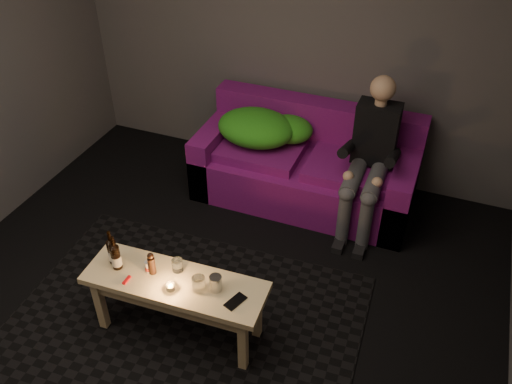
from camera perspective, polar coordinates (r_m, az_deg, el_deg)
floor at (r=3.74m, az=-7.52°, el=-15.05°), size 4.50×4.50×0.00m
room at (r=3.02m, az=-5.82°, el=11.56°), size 4.50×4.50×4.50m
rug at (r=3.81m, az=-7.56°, el=-13.61°), size 2.40×1.80×0.01m
sofa at (r=4.70m, az=5.35°, el=2.61°), size 1.84×0.83×0.79m
green_blanket at (r=4.64m, az=0.65°, el=6.78°), size 0.81×0.55×0.28m
person at (r=4.30m, az=11.94°, el=3.87°), size 0.33×0.76×1.23m
coffee_table at (r=3.49m, az=-8.45°, el=-10.16°), size 1.18×0.42×0.48m
beer_bottle_a at (r=3.57m, az=-14.88°, el=-6.01°), size 0.06×0.06×0.25m
beer_bottle_b at (r=3.52m, az=-14.55°, el=-6.59°), size 0.06×0.06×0.25m
salt_shaker at (r=3.49m, az=-11.27°, el=-7.72°), size 0.05×0.05×0.08m
pepper_mill at (r=3.46m, az=-10.91°, el=-7.61°), size 0.05×0.05×0.12m
tumbler_back at (r=3.46m, az=-8.27°, el=-7.64°), size 0.09×0.09×0.08m
tealight at (r=3.37m, az=-9.01°, el=-9.82°), size 0.06×0.06×0.04m
tumbler_front at (r=3.32m, az=-6.04°, el=-9.60°), size 0.10×0.10×0.10m
steel_cup at (r=3.32m, az=-4.26°, el=-9.54°), size 0.09×0.09×0.10m
smartphone at (r=3.28m, az=-2.18°, el=-11.44°), size 0.11×0.16×0.01m
red_lighter at (r=3.48m, az=-13.45°, el=-9.00°), size 0.02×0.07×0.01m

